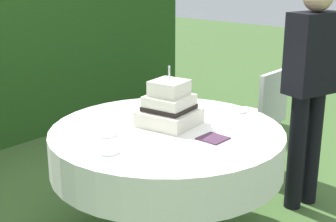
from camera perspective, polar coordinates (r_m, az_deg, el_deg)
cake_table at (r=2.96m, az=-0.14°, el=-4.36°), size 1.42×1.42×0.75m
wedding_cake at (r=2.96m, az=0.13°, el=0.46°), size 0.36×0.36×0.37m
serving_plate_near at (r=2.83m, az=-7.22°, el=-2.73°), size 0.12×0.12×0.01m
serving_plate_far at (r=3.27m, az=8.27°, el=-0.03°), size 0.11×0.11×0.01m
serving_plate_left at (r=2.58m, az=-7.02°, el=-4.75°), size 0.12×0.12×0.01m
serving_plate_right at (r=3.31m, az=-3.88°, el=0.34°), size 0.11×0.11×0.01m
napkin_stack at (r=2.76m, az=5.33°, el=-3.23°), size 0.15×0.15×0.01m
garden_chair at (r=4.02m, az=10.95°, el=-0.09°), size 0.40×0.40×0.89m
standing_person at (r=3.45m, az=16.45°, el=3.33°), size 0.40×0.30×1.60m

